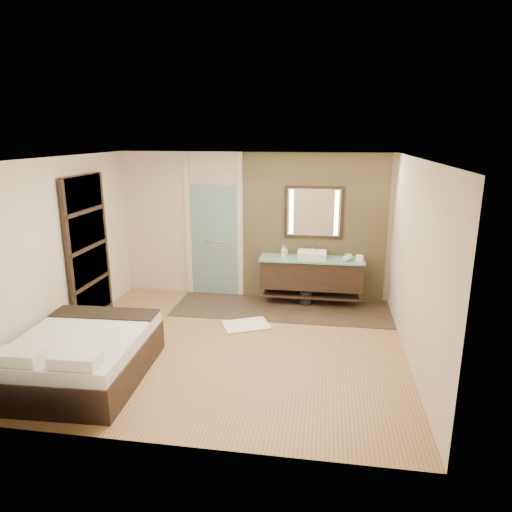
% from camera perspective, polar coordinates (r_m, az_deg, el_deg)
% --- Properties ---
extents(floor, '(5.00, 5.00, 0.00)m').
position_cam_1_polar(floor, '(6.82, -3.27, -11.16)').
color(floor, olive).
rests_on(floor, ground).
extents(tile_strip, '(3.80, 1.30, 0.01)m').
position_cam_1_polar(tile_strip, '(8.19, 3.21, -6.52)').
color(tile_strip, '#33221C').
rests_on(tile_strip, floor).
extents(stone_wall, '(2.60, 0.08, 2.70)m').
position_cam_1_polar(stone_wall, '(8.36, 7.18, 3.46)').
color(stone_wall, tan).
rests_on(stone_wall, floor).
extents(vanity, '(1.85, 0.55, 0.88)m').
position_cam_1_polar(vanity, '(8.27, 6.94, -2.17)').
color(vanity, black).
rests_on(vanity, stone_wall).
extents(mirror_unit, '(1.06, 0.04, 0.96)m').
position_cam_1_polar(mirror_unit, '(8.25, 7.24, 5.43)').
color(mirror_unit, black).
rests_on(mirror_unit, stone_wall).
extents(frosted_door, '(1.10, 0.12, 2.70)m').
position_cam_1_polar(frosted_door, '(8.64, -5.22, 2.50)').
color(frosted_door, '#B4E4E4').
rests_on(frosted_door, floor).
extents(shoji_partition, '(0.06, 1.20, 2.40)m').
position_cam_1_polar(shoji_partition, '(7.78, -20.21, 0.72)').
color(shoji_partition, black).
rests_on(shoji_partition, floor).
extents(bed, '(1.58, 1.94, 0.73)m').
position_cam_1_polar(bed, '(6.27, -20.86, -11.59)').
color(bed, black).
rests_on(bed, floor).
extents(bath_mat, '(0.86, 0.76, 0.02)m').
position_cam_1_polar(bath_mat, '(7.46, -1.25, -8.60)').
color(bath_mat, white).
rests_on(bath_mat, floor).
extents(waste_bin, '(0.24, 0.24, 0.28)m').
position_cam_1_polar(waste_bin, '(8.35, 6.26, -5.19)').
color(waste_bin, black).
rests_on(waste_bin, floor).
extents(tissue_box, '(0.13, 0.13, 0.10)m').
position_cam_1_polar(tissue_box, '(8.13, 12.78, -0.28)').
color(tissue_box, white).
rests_on(tissue_box, vanity).
extents(soap_bottle_a, '(0.10, 0.10, 0.22)m').
position_cam_1_polar(soap_bottle_a, '(8.15, 3.43, 0.55)').
color(soap_bottle_a, white).
rests_on(soap_bottle_a, vanity).
extents(soap_bottle_b, '(0.07, 0.08, 0.16)m').
position_cam_1_polar(soap_bottle_b, '(8.30, 3.75, 0.60)').
color(soap_bottle_b, '#B2B2B2').
rests_on(soap_bottle_b, vanity).
extents(soap_bottle_c, '(0.15, 0.15, 0.15)m').
position_cam_1_polar(soap_bottle_c, '(8.03, 11.17, -0.20)').
color(soap_bottle_c, silver).
rests_on(soap_bottle_c, vanity).
extents(cup, '(0.14, 0.14, 0.10)m').
position_cam_1_polar(cup, '(8.16, 11.48, -0.14)').
color(cup, white).
rests_on(cup, vanity).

